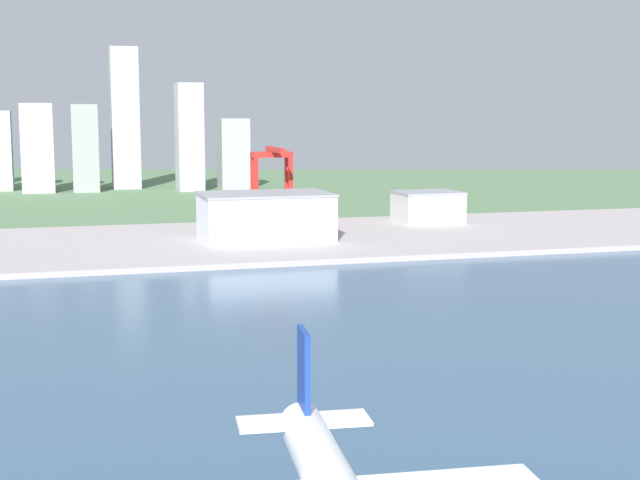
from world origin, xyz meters
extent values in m
plane|color=#557750|center=(0.00, 300.00, 0.00)|extent=(2400.00, 2400.00, 0.00)
cube|color=#385675|center=(0.00, 240.00, 0.07)|extent=(840.00, 360.00, 0.15)
cube|color=#A69C9C|center=(0.00, 490.00, 1.25)|extent=(840.00, 140.00, 2.50)
cube|color=#193899|center=(-32.22, 144.65, 37.64)|extent=(0.89, 4.24, 9.41)
cube|color=white|center=(-32.22, 144.65, 34.11)|extent=(11.99, 4.95, 0.36)
cube|color=red|center=(45.10, 531.06, 20.38)|extent=(2.20, 2.20, 35.76)
cube|color=red|center=(63.40, 531.06, 20.38)|extent=(2.20, 2.20, 35.76)
cube|color=red|center=(45.10, 539.06, 20.38)|extent=(2.20, 2.20, 35.76)
cube|color=red|center=(63.40, 539.06, 20.38)|extent=(2.20, 2.20, 35.76)
cube|color=red|center=(54.25, 535.06, 39.66)|extent=(20.70, 10.00, 2.80)
cube|color=red|center=(54.25, 526.38, 42.46)|extent=(2.60, 34.73, 2.60)
cube|color=silver|center=(39.49, 484.46, 12.81)|extent=(58.92, 38.37, 20.62)
cube|color=gray|center=(39.49, 484.46, 23.72)|extent=(60.09, 39.14, 1.20)
cube|color=silver|center=(138.54, 526.96, 10.26)|extent=(32.96, 27.57, 15.52)
cube|color=gray|center=(138.54, 526.96, 18.62)|extent=(33.62, 28.12, 1.20)
cube|color=#ABA8B3|center=(-67.51, 811.40, 34.24)|extent=(24.28, 25.15, 68.48)
cube|color=gray|center=(-31.98, 807.01, 33.85)|extent=(19.85, 20.50, 67.71)
cube|color=#A7ACAB|center=(0.75, 832.12, 56.66)|extent=(21.86, 25.09, 113.31)
cube|color=#B0AFBC|center=(47.89, 797.93, 42.15)|extent=(19.86, 27.69, 84.30)
cube|color=#9C9F9D|center=(83.86, 802.72, 28.30)|extent=(22.84, 25.82, 56.61)
camera|label=1|loc=(-52.17, 69.38, 61.04)|focal=51.52mm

